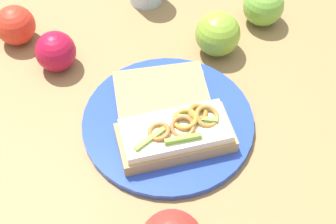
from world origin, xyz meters
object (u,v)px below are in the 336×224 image
apple_0 (263,5)px  apple_3 (15,25)px  plate (168,122)px  apple_5 (218,34)px  sandwich (176,134)px  apple_1 (56,51)px  bread_slice_side (161,94)px

apple_0 → apple_3: size_ratio=1.06×
apple_0 → apple_3: bearing=-52.4°
apple_0 → plate: bearing=-4.5°
apple_5 → sandwich: bearing=11.6°
plate → sandwich: 0.05m
plate → apple_0: bearing=175.5°
plate → sandwich: (0.03, 0.03, 0.03)m
apple_1 → apple_3: 0.10m
sandwich → apple_0: size_ratio=2.40×
plate → apple_1: 0.23m
apple_5 → apple_0: bearing=162.2°
sandwich → apple_5: (-0.21, -0.04, 0.01)m
apple_0 → apple_1: bearing=-41.5°
bread_slice_side → apple_1: bearing=-35.6°
sandwich → apple_1: size_ratio=2.60×
plate → apple_5: apple_5 is taller
apple_3 → apple_5: size_ratio=0.90×
apple_1 → apple_5: bearing=128.9°
apple_1 → apple_0: bearing=138.5°
plate → sandwich: size_ratio=1.50×
plate → apple_0: (-0.29, 0.02, 0.03)m
apple_1 → apple_5: (-0.17, 0.21, 0.00)m
apple_5 → plate: bearing=3.8°
apple_5 → apple_1: bearing=-51.1°
sandwich → apple_1: apple_1 is taller
apple_0 → apple_5: 0.11m
sandwich → apple_3: (-0.05, -0.36, 0.00)m
bread_slice_side → apple_5: size_ratio=1.85×
bread_slice_side → sandwich: bearing=96.1°
apple_5 → apple_3: bearing=-63.1°
sandwich → bread_slice_side: size_ratio=1.24×
apple_3 → sandwich: bearing=81.5°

